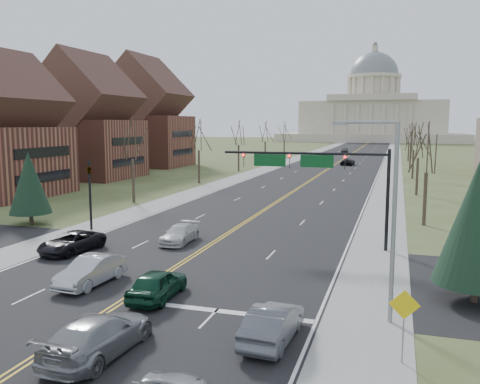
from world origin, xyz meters
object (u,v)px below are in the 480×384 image
Objects in this scene: car_sb_outer_lead at (72,242)px; car_far_sb at (345,150)px; signal_mast at (316,168)px; warn_sign at (404,312)px; car_nb_inner_lead at (158,284)px; car_nb_inner_second at (98,335)px; car_sb_inner_lead at (91,271)px; signal_left at (90,186)px; car_nb_outer_lead at (273,323)px; car_sb_inner_second at (180,234)px; street_light at (388,208)px; car_far_nb at (348,162)px.

car_sb_outer_lead is 1.16× the size of car_far_sb.
signal_mast is 4.23× the size of warn_sign.
car_nb_inner_second reaches higher than car_nb_inner_lead.
car_nb_inner_lead is 0.95× the size of car_sb_inner_lead.
car_nb_outer_lead is (19.90, -17.03, -2.94)m from signal_left.
car_sb_inner_second is (9.06, -2.05, -3.04)m from signal_left.
street_light is at bearing -29.12° from signal_left.
car_nb_outer_lead is (0.96, -17.03, -4.98)m from signal_mast.
signal_left is 0.66× the size of street_light.
signal_left is at bearing -48.42° from car_nb_inner_lead.
street_light is 13.25m from car_nb_inner_second.
car_nb_inner_second is at bearing 30.69° from car_nb_outer_lead.
street_light is at bearing 1.03° from car_sb_inner_lead.
signal_mast is at bearing 98.06° from car_far_nb.
signal_left is 15.59m from car_sb_inner_lead.
signal_left is (-18.95, 0.00, -2.05)m from signal_mast.
car_far_nb is (5.23, 77.34, 0.06)m from car_sb_inner_second.
signal_left is 27.78m from street_light.
car_sb_inner_second is (-10.85, 14.98, -0.10)m from car_nb_outer_lead.
signal_mast is 18.09m from car_sb_outer_lead.
car_sb_outer_lead is 7.77m from car_sb_inner_second.
signal_mast is 11.31m from car_sb_inner_second.
car_far_nb is 48.89m from car_far_sb.
car_sb_inner_second is at bearing -12.77° from signal_left.
car_sb_inner_lead is 10.74m from car_sb_inner_second.
car_far_sb is (-4.21, 137.65, -0.02)m from car_nb_inner_lead.
car_sb_inner_second is (0.60, 10.72, -0.12)m from car_sb_inner_lead.
car_nb_inner_lead reaches higher than car_sb_inner_second.
signal_mast is 2.67× the size of car_nb_inner_lead.
car_nb_inner_lead is 6.53m from car_nb_inner_second.
car_sb_inner_lead is at bearing 177.37° from street_light.
car_far_nb is at bearing -92.64° from car_nb_inner_lead.
car_sb_outer_lead is at bearing -66.47° from signal_left.
warn_sign reaches higher than car_nb_inner_lead.
signal_left is 8.14m from car_sb_outer_lead.
street_light reaches higher than signal_mast.
street_light is 12.06m from car_nb_inner_lead.
car_far_sb reaches higher than car_sb_inner_second.
car_far_nb is (14.29, 75.29, -2.97)m from signal_left.
warn_sign reaches higher than car_sb_inner_lead.
car_sb_inner_lead is at bearing -39.93° from car_sb_outer_lead.
car_nb_inner_lead is at bearing -81.41° from car_nb_inner_second.
car_far_sb is (-4.91, 144.15, -0.05)m from car_nb_inner_second.
car_far_nb is (11.27, 82.23, 0.02)m from car_sb_outer_lead.
signal_mast is 1.34× the size of street_light.
warn_sign is 17.26m from car_sb_inner_lead.
street_light is 22.66m from car_sb_outer_lead.
street_light is at bearing -81.42° from car_far_sb.
car_nb_inner_lead is 0.82× the size of car_nb_inner_second.
car_nb_inner_lead is 89.07m from car_far_nb.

